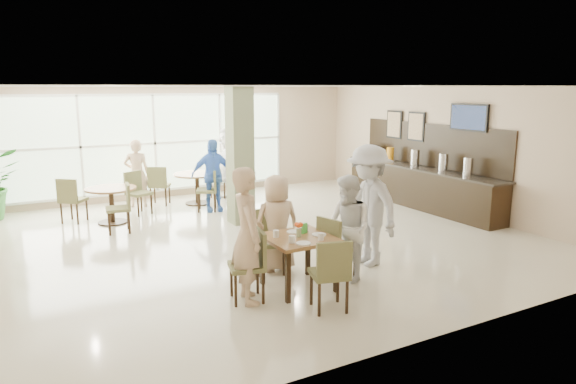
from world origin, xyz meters
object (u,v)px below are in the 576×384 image
teen_standing (368,206)px  adult_b (229,163)px  round_table_right (197,180)px  main_table (299,243)px  teen_left (248,235)px  buffet_counter (420,184)px  adult_standing (137,173)px  teen_far (277,223)px  adult_a (212,175)px  teen_right (348,229)px  round_table_left (111,197)px

teen_standing → adult_b: 5.56m
round_table_right → adult_b: bearing=6.2°
main_table → round_table_right: 5.83m
teen_left → adult_b: bearing=-9.9°
buffet_counter → adult_standing: 6.67m
teen_left → teen_far: size_ratio=1.20×
teen_standing → adult_a: teen_standing is taller
teen_standing → adult_standing: size_ratio=1.20×
round_table_right → teen_right: bearing=-87.4°
buffet_counter → round_table_left: bearing=163.7°
main_table → buffet_counter: bearing=30.7°
teen_left → teen_standing: (2.26, 0.41, 0.06)m
buffet_counter → teen_right: buffet_counter is taller
teen_far → teen_standing: (1.39, -0.46, 0.21)m
main_table → adult_standing: bearing=97.5°
round_table_right → adult_b: 0.94m
teen_left → adult_a: 5.18m
teen_left → teen_standing: teen_standing is taller
teen_far → adult_a: bearing=-90.7°
adult_standing → main_table: bearing=113.4°
teen_right → adult_standing: bearing=-163.6°
adult_a → adult_b: 1.27m
round_table_right → teen_standing: 5.56m
teen_right → adult_a: adult_a is taller
buffet_counter → teen_standing: size_ratio=2.45×
teen_far → teen_standing: 1.48m
main_table → adult_standing: (-0.82, 6.18, 0.15)m
buffet_counter → adult_standing: size_ratio=2.93×
buffet_counter → teen_left: bearing=-152.4°
round_table_right → teen_standing: (0.94, -5.47, 0.38)m
adult_b → adult_standing: adult_b is taller
round_table_left → teen_standing: (3.10, -4.60, 0.40)m
round_table_left → teen_far: size_ratio=0.68×
teen_standing → adult_b: size_ratio=1.05×
buffet_counter → teen_standing: 4.46m
main_table → teen_far: bearing=84.8°
buffet_counter → teen_left: size_ratio=2.61×
teen_right → teen_standing: bearing=123.2°
round_table_left → teen_right: teen_right is taller
teen_left → teen_right: teen_left is taller
teen_standing → buffet_counter: bearing=124.5°
main_table → teen_far: size_ratio=0.60×
main_table → teen_left: (-0.80, -0.07, 0.25)m
teen_far → adult_standing: (-0.89, 5.38, 0.05)m
round_table_right → adult_standing: adult_standing is taller
teen_right → teen_standing: teen_standing is taller
teen_right → teen_left: bearing=-88.2°
round_table_right → round_table_left: bearing=-158.0°
teen_right → adult_b: bearing=176.2°
teen_right → teen_standing: size_ratio=0.81×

